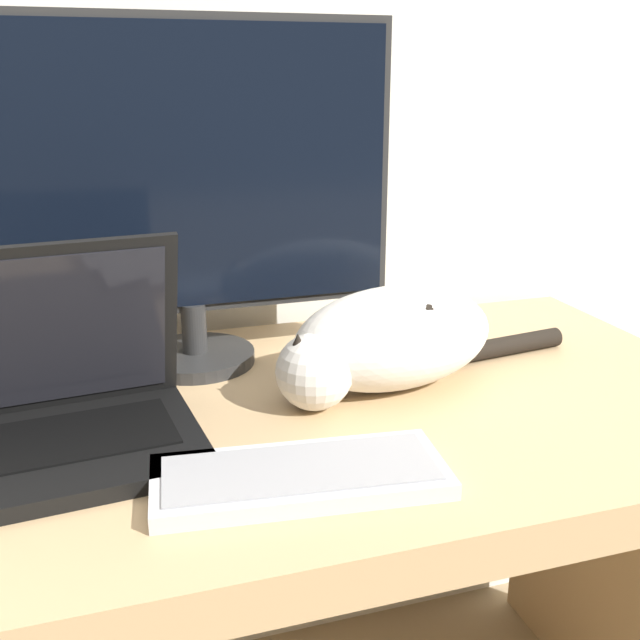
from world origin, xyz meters
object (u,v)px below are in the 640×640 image
Objects in this scene: laptop at (55,413)px; external_keyboard at (300,476)px; monitor at (186,188)px; cat at (389,339)px.

laptop reaches higher than external_keyboard.
monitor reaches higher than laptop.
monitor is 0.38m from cat.
monitor is at bearing 136.33° from cat.
laptop is 0.68× the size of cat.
monitor is 0.50m from external_keyboard.
laptop reaches higher than cat.
monitor reaches higher than cat.
monitor reaches higher than external_keyboard.
monitor is at bearing 103.88° from external_keyboard.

